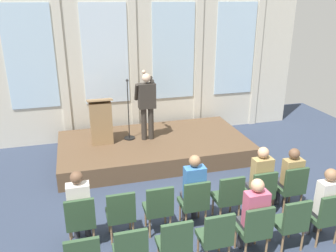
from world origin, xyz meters
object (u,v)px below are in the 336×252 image
(chair_r0_c5, at_px, (261,190))
(chair_r1_c1, at_px, (131,251))
(chair_r0_c1, at_px, (121,212))
(audience_r1_c4, at_px, (254,213))
(chair_r0_c3, at_px, (195,201))
(speaker, at_px, (147,102))
(audience_r0_c0, at_px, (79,204))
(chair_r0_c4, at_px, (229,195))
(chair_r1_c2, at_px, (175,243))
(lectern, at_px, (101,121))
(audience_r0_c5, at_px, (260,178))
(chair_r1_c3, at_px, (216,235))
(chair_r0_c2, at_px, (159,206))
(chair_r1_c5, at_px, (292,221))
(audience_r0_c6, at_px, (290,175))
(chair_r1_c4, at_px, (255,228))
(audience_r1_c6, at_px, (325,201))
(chair_r0_c0, at_px, (81,218))
(mic_stand, at_px, (129,126))
(chair_r0_c6, at_px, (292,186))
(chair_r1_c6, at_px, (326,215))

(chair_r0_c5, height_order, chair_r1_c1, same)
(chair_r0_c1, xyz_separation_m, audience_r1_c4, (1.93, -0.88, 0.21))
(chair_r0_c3, bearing_deg, speaker, 92.47)
(speaker, relative_size, audience_r0_c0, 1.25)
(chair_r0_c4, xyz_separation_m, audience_r1_c4, (-0.00, -0.88, 0.21))
(audience_r0_c0, distance_m, chair_r1_c2, 1.66)
(lectern, height_order, audience_r0_c5, lectern)
(chair_r0_c1, height_order, chair_r1_c3, same)
(chair_r0_c4, xyz_separation_m, audience_r0_c5, (0.64, 0.08, 0.23))
(chair_r0_c2, distance_m, chair_r1_c5, 2.15)
(chair_r0_c4, bearing_deg, audience_r0_c6, 3.74)
(chair_r1_c4, relative_size, audience_r1_c6, 0.70)
(speaker, bearing_deg, lectern, 176.42)
(chair_r1_c2, bearing_deg, chair_r0_c5, 26.39)
(chair_r0_c5, bearing_deg, audience_r1_c6, -53.74)
(chair_r0_c0, xyz_separation_m, audience_r1_c4, (2.57, -0.88, 0.21))
(chair_r1_c5, bearing_deg, chair_r1_c4, 180.00)
(audience_r0_c6, distance_m, chair_r1_c2, 2.77)
(chair_r0_c3, relative_size, chair_r0_c4, 1.00)
(chair_r0_c3, xyz_separation_m, chair_r0_c4, (0.64, 0.00, 0.00))
(chair_r0_c2, xyz_separation_m, chair_r0_c3, (0.64, 0.00, 0.00))
(mic_stand, distance_m, audience_r1_c6, 4.90)
(chair_r0_c3, xyz_separation_m, audience_r1_c4, (0.64, -0.88, 0.21))
(chair_r0_c0, bearing_deg, chair_r0_c2, 0.00)
(chair_r0_c6, relative_size, chair_r1_c3, 1.00)
(chair_r1_c4, bearing_deg, chair_r0_c0, 159.59)
(chair_r1_c3, bearing_deg, chair_r1_c2, 180.00)
(chair_r0_c1, relative_size, chair_r1_c3, 1.00)
(speaker, xyz_separation_m, mic_stand, (-0.45, 0.13, -0.65))
(chair_r0_c6, relative_size, chair_r1_c4, 1.00)
(chair_r0_c0, distance_m, audience_r1_c6, 3.95)
(chair_r0_c1, bearing_deg, chair_r0_c5, 0.00)
(chair_r0_c5, xyz_separation_m, audience_r1_c6, (0.64, -0.87, 0.21))
(chair_r0_c2, bearing_deg, mic_stand, 89.02)
(chair_r0_c0, bearing_deg, chair_r1_c5, -16.58)
(chair_r0_c5, distance_m, chair_r1_c3, 1.60)
(chair_r0_c3, bearing_deg, chair_r0_c1, 180.00)
(audience_r0_c6, xyz_separation_m, chair_r1_c5, (-0.64, -1.04, -0.18))
(audience_r1_c6, bearing_deg, chair_r0_c0, 167.20)
(chair_r0_c4, xyz_separation_m, chair_r0_c6, (1.28, 0.00, 0.00))
(lectern, xyz_separation_m, chair_r0_c3, (1.28, -3.27, -0.46))
(chair_r0_c2, height_order, audience_r1_c4, audience_r1_c4)
(audience_r1_c4, bearing_deg, chair_r1_c6, -3.56)
(chair_r1_c1, xyz_separation_m, audience_r1_c6, (3.21, 0.08, 0.21))
(audience_r1_c4, bearing_deg, chair_r0_c0, 161.17)
(speaker, xyz_separation_m, chair_r1_c6, (2.06, -4.15, -0.89))
(speaker, distance_m, chair_r0_c6, 3.91)
(chair_r0_c5, bearing_deg, chair_r0_c3, 180.00)
(chair_r0_c3, distance_m, chair_r1_c1, 1.60)
(chair_r0_c4, bearing_deg, chair_r1_c4, -90.00)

